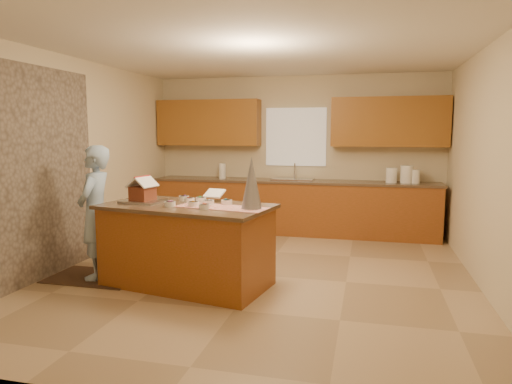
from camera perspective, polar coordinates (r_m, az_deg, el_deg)
floor at (r=5.71m, az=0.50°, el=-10.29°), size 5.50×5.50×0.00m
ceiling at (r=5.52m, az=0.54°, el=17.46°), size 5.50×5.50×0.00m
wall_back at (r=8.15m, az=4.98°, el=4.69°), size 5.50×5.50×0.00m
wall_front at (r=2.86m, az=-12.22°, el=-0.58°), size 5.50×5.50×0.00m
wall_left at (r=6.50m, az=-21.52°, el=3.50°), size 5.50×5.50×0.00m
wall_right at (r=5.45m, az=27.05°, el=2.53°), size 5.50×5.50×0.00m
stone_accent at (r=5.86m, az=-25.81°, el=1.91°), size 0.00×2.50×2.50m
window_curtain at (r=8.11m, az=4.97°, el=6.80°), size 1.05×0.03×1.00m
back_counter_base at (r=7.95m, az=4.57°, el=-1.98°), size 4.80×0.60×0.88m
back_counter_top at (r=7.89m, az=4.60°, el=1.32°), size 4.85×0.63×0.04m
upper_cabinet_left at (r=8.35m, az=-5.87°, el=8.52°), size 1.85×0.35×0.80m
upper_cabinet_right at (r=7.87m, az=16.16°, el=8.33°), size 1.85×0.35×0.80m
sink at (r=7.89m, az=4.60°, el=1.25°), size 0.70×0.45×0.12m
faucet at (r=8.05m, az=4.82°, el=2.59°), size 0.03×0.03×0.28m
island_base at (r=5.32m, az=-8.55°, el=-6.73°), size 1.95×1.21×0.89m
island_top at (r=5.23m, az=-8.65°, el=-1.80°), size 2.04×1.31×0.04m
table_runner at (r=5.00m, az=-4.27°, el=-1.89°), size 1.06×0.54×0.01m
baking_tray at (r=5.50m, az=-13.82°, el=-1.13°), size 0.52×0.42×0.03m
cookbook at (r=5.46m, az=-5.17°, el=-0.17°), size 0.25×0.21×0.09m
tinsel_tree at (r=4.86m, az=-0.56°, el=1.12°), size 0.26×0.26×0.55m
rug at (r=5.96m, az=-19.33°, el=-9.90°), size 1.07×0.70×0.01m
boy at (r=5.75m, az=-19.25°, el=-2.39°), size 0.46×0.63×1.57m
canister_a at (r=7.78m, az=16.42°, el=2.00°), size 0.18×0.18×0.24m
canister_b at (r=7.80m, az=18.15°, el=2.10°), size 0.20×0.20×0.29m
canister_c at (r=7.81m, az=19.09°, el=1.83°), size 0.15×0.15×0.22m
paper_towel at (r=8.17m, az=-4.20°, el=2.61°), size 0.12×0.12×0.26m
gingerbread_house at (r=5.48m, az=-13.85°, el=0.10°), size 0.32×0.33×0.28m
candy_bowls at (r=5.22m, az=-7.30°, el=-1.25°), size 0.71×0.65×0.06m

